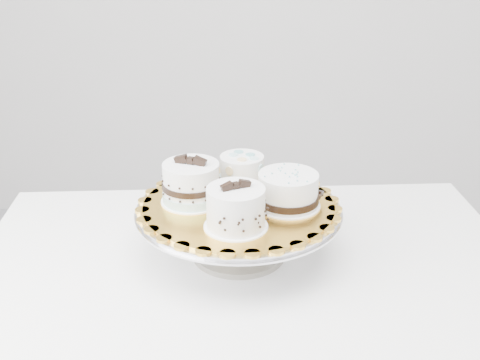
# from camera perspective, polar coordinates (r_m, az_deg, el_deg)

# --- Properties ---
(table) EXTENTS (1.21, 0.90, 0.75)m
(table) POSITION_cam_1_polar(r_m,az_deg,el_deg) (1.27, 0.74, -11.44)
(table) COLOR white
(table) RESTS_ON floor
(cake_stand) EXTENTS (0.41, 0.41, 0.11)m
(cake_stand) POSITION_cam_1_polar(r_m,az_deg,el_deg) (1.21, -0.13, -3.98)
(cake_stand) COLOR gray
(cake_stand) RESTS_ON table
(cake_board) EXTENTS (0.39, 0.39, 0.01)m
(cake_board) POSITION_cam_1_polar(r_m,az_deg,el_deg) (1.20, -0.13, -2.38)
(cake_board) COLOR gold
(cake_board) RESTS_ON cake_stand
(cake_swirl) EXTENTS (0.15, 0.15, 0.09)m
(cake_swirl) POSITION_cam_1_polar(r_m,az_deg,el_deg) (1.09, -0.40, -2.76)
(cake_swirl) COLOR white
(cake_swirl) RESTS_ON cake_board
(cake_banded) EXTENTS (0.13, 0.13, 0.10)m
(cake_banded) POSITION_cam_1_polar(r_m,az_deg,el_deg) (1.19, -4.64, -0.42)
(cake_banded) COLOR white
(cake_banded) RESTS_ON cake_board
(cake_dots) EXTENTS (0.11, 0.11, 0.07)m
(cake_dots) POSITION_cam_1_polar(r_m,az_deg,el_deg) (1.26, 0.18, 0.87)
(cake_dots) COLOR white
(cake_dots) RESTS_ON cake_board
(cake_ribbon) EXTENTS (0.15, 0.15, 0.07)m
(cake_ribbon) POSITION_cam_1_polar(r_m,az_deg,el_deg) (1.18, 4.63, -1.05)
(cake_ribbon) COLOR white
(cake_ribbon) RESTS_ON cake_board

